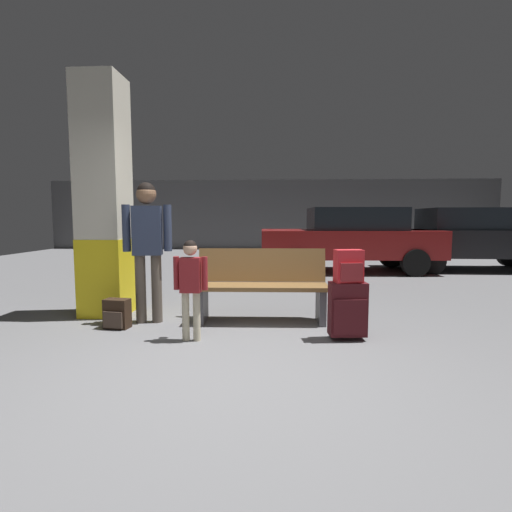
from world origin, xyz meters
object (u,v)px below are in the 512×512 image
object	(u,v)px
suitcase	(348,309)
child	(191,279)
backpack_bright	(349,267)
parked_car_side	(473,237)
structural_pillar	(104,199)
parked_car_near	(350,238)
bench	(262,285)
adult	(147,237)
backpack_dark_floor	(117,314)

from	to	relation	value
suitcase	child	size ratio (longest dim) A/B	0.58
backpack_bright	parked_car_side	xyz separation A→B (m)	(4.03, 5.81, 0.03)
structural_pillar	parked_car_side	xyz separation A→B (m)	(7.01, 4.89, -0.71)
child	backpack_bright	bearing A→B (deg)	4.55
backpack_bright	child	world-z (taller)	child
parked_car_side	backpack_bright	bearing A→B (deg)	-124.76
suitcase	parked_car_near	distance (m)	5.44
parked_car_near	suitcase	bearing A→B (deg)	-100.21
parked_car_side	structural_pillar	bearing A→B (deg)	-145.13
structural_pillar	parked_car_near	world-z (taller)	structural_pillar
bench	child	world-z (taller)	child
adult	parked_car_side	world-z (taller)	adult
backpack_dark_floor	parked_car_side	xyz separation A→B (m)	(6.61, 5.54, 0.64)
structural_pillar	backpack_bright	bearing A→B (deg)	-17.20
bench	child	bearing A→B (deg)	-130.02
suitcase	backpack_bright	distance (m)	0.45
adult	child	bearing A→B (deg)	-45.21
child	parked_car_near	size ratio (longest dim) A/B	0.25
suitcase	backpack_bright	world-z (taller)	backpack_bright
structural_pillar	backpack_bright	xyz separation A→B (m)	(2.98, -0.92, -0.75)
structural_pillar	backpack_dark_floor	size ratio (longest dim) A/B	8.99
suitcase	backpack_dark_floor	bearing A→B (deg)	174.06
backpack_bright	child	xyz separation A→B (m)	(-1.62, -0.13, -0.13)
adult	parked_car_near	size ratio (longest dim) A/B	0.41
child	parked_car_near	bearing A→B (deg)	64.69
backpack_dark_floor	parked_car_near	xyz separation A→B (m)	(3.54, 5.07, 0.64)
structural_pillar	adult	distance (m)	0.91
suitcase	structural_pillar	bearing A→B (deg)	162.80
backpack_bright	structural_pillar	bearing A→B (deg)	162.80
backpack_bright	backpack_dark_floor	bearing A→B (deg)	174.06
backpack_bright	backpack_dark_floor	world-z (taller)	backpack_bright
bench	backpack_dark_floor	bearing A→B (deg)	-165.45
suitcase	backpack_bright	size ratio (longest dim) A/B	1.78
bench	adult	world-z (taller)	adult
bench	adult	xyz separation A→B (m)	(-1.37, -0.15, 0.60)
backpack_bright	parked_car_side	size ratio (longest dim) A/B	0.08
adult	parked_car_near	world-z (taller)	adult
bench	child	xyz separation A→B (m)	(-0.69, -0.83, 0.20)
parked_car_side	parked_car_near	bearing A→B (deg)	-171.27
backpack_dark_floor	parked_car_near	bearing A→B (deg)	55.05
bench	parked_car_near	world-z (taller)	parked_car_near
parked_car_side	parked_car_near	size ratio (longest dim) A/B	0.99
bench	backpack_dark_floor	world-z (taller)	bench
adult	parked_car_near	distance (m)	5.80
suitcase	backpack_dark_floor	distance (m)	2.60
backpack_dark_floor	parked_car_side	bearing A→B (deg)	39.95
child	structural_pillar	bearing A→B (deg)	142.19
child	parked_car_side	distance (m)	8.20
parked_car_near	child	bearing A→B (deg)	-115.31
structural_pillar	adult	xyz separation A→B (m)	(0.69, -0.38, -0.47)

